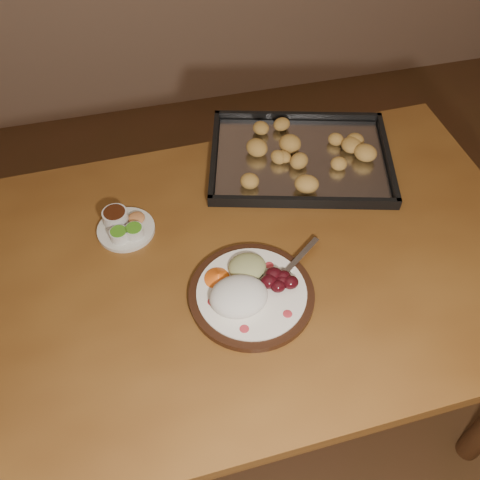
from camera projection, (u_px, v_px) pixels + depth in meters
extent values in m
cube|color=brown|center=(231.00, 269.00, 1.29)|extent=(1.52, 0.94, 0.04)
cylinder|color=#482A15|center=(388.00, 209.00, 1.92)|extent=(0.07, 0.07, 0.71)
cylinder|color=black|center=(252.00, 295.00, 1.21)|extent=(0.28, 0.28, 0.02)
cylinder|color=white|center=(252.00, 292.00, 1.20)|extent=(0.25, 0.25, 0.01)
ellipsoid|color=#BD2D37|center=(244.00, 329.00, 1.14)|extent=(0.02, 0.02, 0.00)
ellipsoid|color=#BD2D37|center=(288.00, 314.00, 1.16)|extent=(0.02, 0.02, 0.00)
ellipsoid|color=#BD2D37|center=(269.00, 265.00, 1.24)|extent=(0.02, 0.02, 0.00)
ellipsoid|color=#BD2D37|center=(212.00, 302.00, 1.18)|extent=(0.02, 0.02, 0.00)
ellipsoid|color=white|center=(239.00, 296.00, 1.17)|extent=(0.16, 0.14, 0.06)
ellipsoid|color=#4F0B16|center=(278.00, 286.00, 1.19)|extent=(0.04, 0.03, 0.03)
ellipsoid|color=#4F0B16|center=(283.00, 277.00, 1.20)|extent=(0.04, 0.03, 0.03)
ellipsoid|color=#4F0B16|center=(274.00, 275.00, 1.21)|extent=(0.04, 0.03, 0.03)
ellipsoid|color=#4F0B16|center=(290.00, 282.00, 1.19)|extent=(0.04, 0.03, 0.03)
ellipsoid|color=#4F0B16|center=(269.00, 282.00, 1.20)|extent=(0.04, 0.03, 0.03)
ellipsoid|color=#4F0B16|center=(282.00, 281.00, 1.20)|extent=(0.04, 0.03, 0.03)
ellipsoid|color=tan|center=(247.00, 267.00, 1.23)|extent=(0.11, 0.10, 0.04)
cone|color=orange|center=(218.00, 276.00, 1.21)|extent=(0.09, 0.09, 0.03)
cube|color=silver|center=(301.00, 256.00, 1.26)|extent=(0.12, 0.09, 0.00)
cube|color=silver|center=(283.00, 275.00, 1.22)|extent=(0.04, 0.04, 0.00)
cylinder|color=silver|center=(280.00, 284.00, 1.20)|extent=(0.03, 0.02, 0.00)
cylinder|color=silver|center=(277.00, 283.00, 1.21)|extent=(0.03, 0.02, 0.00)
cylinder|color=silver|center=(275.00, 281.00, 1.21)|extent=(0.03, 0.02, 0.00)
cylinder|color=silver|center=(273.00, 280.00, 1.21)|extent=(0.03, 0.02, 0.00)
cylinder|color=silver|center=(126.00, 230.00, 1.33)|extent=(0.14, 0.14, 0.01)
cylinder|color=silver|center=(119.00, 235.00, 1.30)|extent=(0.04, 0.04, 0.03)
cylinder|color=#438A1B|center=(118.00, 231.00, 1.29)|extent=(0.04, 0.04, 0.00)
cylinder|color=silver|center=(135.00, 232.00, 1.31)|extent=(0.04, 0.04, 0.03)
cylinder|color=#438A1B|center=(134.00, 228.00, 1.29)|extent=(0.04, 0.04, 0.00)
cylinder|color=silver|center=(116.00, 217.00, 1.33)|extent=(0.06, 0.06, 0.04)
cylinder|color=#361609|center=(114.00, 212.00, 1.32)|extent=(0.05, 0.05, 0.00)
ellipsoid|color=#C58345|center=(136.00, 218.00, 1.34)|extent=(0.04, 0.04, 0.02)
cube|color=black|center=(300.00, 160.00, 1.50)|extent=(0.58, 0.48, 0.01)
cube|color=black|center=(298.00, 116.00, 1.60)|extent=(0.48, 0.14, 0.02)
cube|color=black|center=(304.00, 201.00, 1.37)|extent=(0.48, 0.14, 0.02)
cube|color=black|center=(388.00, 157.00, 1.48)|extent=(0.11, 0.36, 0.02)
cube|color=black|center=(214.00, 154.00, 1.49)|extent=(0.11, 0.36, 0.02)
cube|color=silver|center=(300.00, 158.00, 1.50)|extent=(0.53, 0.44, 0.00)
ellipsoid|color=gold|center=(323.00, 153.00, 1.48)|extent=(0.06, 0.05, 0.04)
ellipsoid|color=gold|center=(343.00, 145.00, 1.50)|extent=(0.07, 0.07, 0.04)
ellipsoid|color=gold|center=(318.00, 133.00, 1.53)|extent=(0.08, 0.08, 0.04)
ellipsoid|color=gold|center=(312.00, 139.00, 1.52)|extent=(0.06, 0.07, 0.04)
ellipsoid|color=gold|center=(291.00, 131.00, 1.54)|extent=(0.06, 0.07, 0.04)
ellipsoid|color=gold|center=(287.00, 144.00, 1.50)|extent=(0.08, 0.08, 0.04)
ellipsoid|color=gold|center=(258.00, 144.00, 1.50)|extent=(0.07, 0.07, 0.04)
ellipsoid|color=gold|center=(270.00, 152.00, 1.48)|extent=(0.06, 0.05, 0.04)
ellipsoid|color=gold|center=(251.00, 158.00, 1.46)|extent=(0.07, 0.07, 0.04)
ellipsoid|color=gold|center=(277.00, 170.00, 1.43)|extent=(0.08, 0.08, 0.04)
ellipsoid|color=gold|center=(297.00, 163.00, 1.45)|extent=(0.06, 0.07, 0.04)
ellipsoid|color=gold|center=(313.00, 171.00, 1.43)|extent=(0.06, 0.07, 0.04)
ellipsoid|color=gold|center=(323.00, 174.00, 1.42)|extent=(0.08, 0.08, 0.04)
ellipsoid|color=gold|center=(352.00, 160.00, 1.46)|extent=(0.07, 0.07, 0.04)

